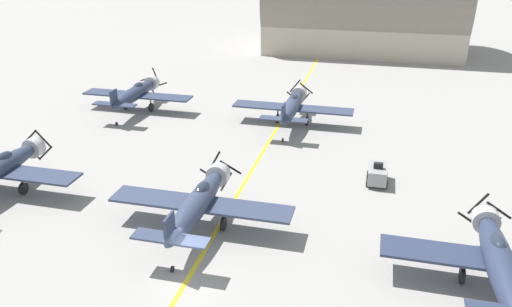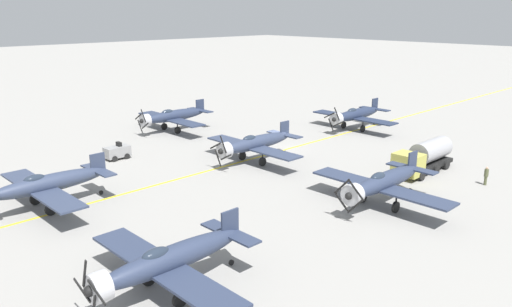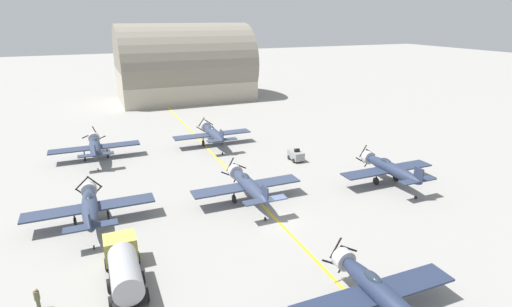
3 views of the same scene
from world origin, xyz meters
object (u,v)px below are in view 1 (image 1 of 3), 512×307
object	(u,v)px
tow_tractor	(377,174)
airplane_far_left	(136,93)
airplane_mid_center	(199,202)
airplane_far_center	(292,106)
hangar	(365,6)
airplane_mid_right	(498,260)

from	to	relation	value
tow_tractor	airplane_far_left	bearing A→B (deg)	156.57
airplane_mid_center	airplane_far_center	bearing A→B (deg)	79.58
airplane_mid_center	tow_tractor	size ratio (longest dim) A/B	4.62
airplane_far_center	tow_tractor	world-z (taller)	airplane_far_center
tow_tractor	hangar	xyz separation A→B (m)	(-3.74, 48.89, 6.26)
airplane_mid_center	airplane_mid_right	world-z (taller)	same
airplane_far_center	airplane_mid_center	size ratio (longest dim) A/B	1.00
airplane_far_left	hangar	distance (m)	43.96
airplane_mid_center	hangar	distance (m)	59.12
airplane_far_left	tow_tractor	world-z (taller)	airplane_far_left
airplane_far_center	hangar	xyz separation A→B (m)	(4.90, 37.95, 5.04)
airplane_mid_right	tow_tractor	distance (m)	13.20
tow_tractor	airplane_far_center	bearing A→B (deg)	128.28
tow_tractor	hangar	bearing A→B (deg)	94.37
airplane_far_left	hangar	xyz separation A→B (m)	(21.88, 37.79, 5.04)
airplane_far_left	hangar	world-z (taller)	hangar
airplane_mid_right	tow_tractor	bearing A→B (deg)	124.99
airplane_mid_center	airplane_mid_right	distance (m)	17.41
tow_tractor	airplane_mid_right	bearing A→B (deg)	-61.13
airplane_mid_right	hangar	xyz separation A→B (m)	(-10.08, 60.40, 5.04)
hangar	tow_tractor	bearing A→B (deg)	-85.63
airplane_mid_center	hangar	size ratio (longest dim) A/B	0.39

